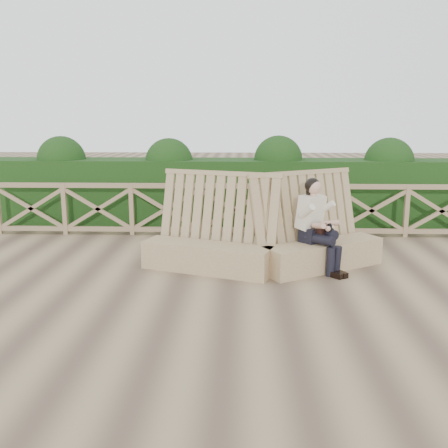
{
  "coord_description": "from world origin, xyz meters",
  "views": [
    {
      "loc": [
        0.17,
        -6.75,
        2.41
      ],
      "look_at": [
        -0.08,
        0.4,
        0.9
      ],
      "focal_mm": 40.0,
      "sensor_mm": 36.0,
      "label": 1
    }
  ],
  "objects": [
    {
      "name": "ground",
      "position": [
        0.0,
        0.0,
        0.0
      ],
      "size": [
        60.0,
        60.0,
        0.0
      ],
      "primitive_type": "plane",
      "color": "brown",
      "rests_on": "ground"
    },
    {
      "name": "bench",
      "position": [
        0.56,
        1.15,
        0.4
      ],
      "size": [
        4.0,
        1.76,
        1.59
      ],
      "rotation": [
        0.0,
        0.0,
        0.1
      ],
      "color": "#83684B",
      "rests_on": "ground"
    },
    {
      "name": "woman",
      "position": [
        1.38,
        1.12,
        0.79
      ],
      "size": [
        0.82,
        0.91,
        1.49
      ],
      "rotation": [
        0.0,
        0.0,
        0.75
      ],
      "color": "black",
      "rests_on": "ground"
    },
    {
      "name": "guardrail",
      "position": [
        0.0,
        3.5,
        0.55
      ],
      "size": [
        10.1,
        0.09,
        1.1
      ],
      "color": "#80664A",
      "rests_on": "ground"
    },
    {
      "name": "hedge",
      "position": [
        0.0,
        4.7,
        0.75
      ],
      "size": [
        12.0,
        1.2,
        1.5
      ],
      "primitive_type": "cube",
      "color": "black",
      "rests_on": "ground"
    }
  ]
}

